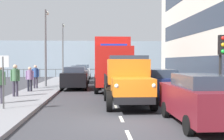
{
  "coord_description": "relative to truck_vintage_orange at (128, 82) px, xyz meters",
  "views": [
    {
      "loc": [
        0.97,
        9.69,
        2.16
      ],
      "look_at": [
        -0.31,
        -11.46,
        1.49
      ],
      "focal_mm": 44.63,
      "sensor_mm": 36.0,
      "label": 1
    }
  ],
  "objects": [
    {
      "name": "ground_plane",
      "position": [
        0.59,
        -5.45,
        -1.18
      ],
      "size": [
        80.0,
        80.0,
        0.0
      ],
      "primitive_type": "plane",
      "color": "#38383D"
    },
    {
      "name": "sidewalk_left",
      "position": [
        -4.21,
        -5.45,
        -1.1
      ],
      "size": [
        2.62,
        35.38,
        0.15
      ],
      "primitive_type": "cube",
      "color": "gray",
      "rests_on": "ground_plane"
    },
    {
      "name": "sidewalk_right",
      "position": [
        5.39,
        -5.45,
        -1.1
      ],
      "size": [
        2.62,
        35.38,
        0.15
      ],
      "primitive_type": "cube",
      "color": "gray",
      "rests_on": "ground_plane"
    },
    {
      "name": "road_centreline_markings",
      "position": [
        0.59,
        -4.83,
        -1.17
      ],
      "size": [
        0.12,
        31.15,
        0.01
      ],
      "color": "silver",
      "rests_on": "ground_plane"
    },
    {
      "name": "sea_horizon",
      "position": [
        0.59,
        -26.14,
        1.32
      ],
      "size": [
        80.0,
        0.8,
        5.0
      ],
      "primitive_type": "cube",
      "color": "#8C9EAD",
      "rests_on": "ground_plane"
    },
    {
      "name": "seawall_railing",
      "position": [
        0.59,
        -22.54,
        -0.26
      ],
      "size": [
        28.08,
        0.08,
        1.2
      ],
      "color": "#4C5156",
      "rests_on": "ground_plane"
    },
    {
      "name": "truck_vintage_orange",
      "position": [
        0.0,
        0.0,
        0.0
      ],
      "size": [
        2.17,
        5.64,
        2.43
      ],
      "color": "black",
      "rests_on": "ground_plane"
    },
    {
      "name": "lorry_cargo_red",
      "position": [
        0.34,
        -7.97,
        0.9
      ],
      "size": [
        2.58,
        8.2,
        3.87
      ],
      "color": "red",
      "rests_on": "ground_plane"
    },
    {
      "name": "car_maroon_kerbside_near",
      "position": [
        -1.95,
        4.04,
        -0.28
      ],
      "size": [
        1.83,
        4.26,
        1.72
      ],
      "color": "maroon",
      "rests_on": "ground_plane"
    },
    {
      "name": "car_navy_kerbside_1",
      "position": [
        -1.95,
        -1.98,
        -0.28
      ],
      "size": [
        1.77,
        4.32,
        1.72
      ],
      "color": "navy",
      "rests_on": "ground_plane"
    },
    {
      "name": "car_black_oppositeside_0",
      "position": [
        3.13,
        -8.54,
        -0.28
      ],
      "size": [
        1.95,
        4.25,
        1.72
      ],
      "color": "black",
      "rests_on": "ground_plane"
    },
    {
      "name": "car_grey_oppositeside_1",
      "position": [
        3.13,
        -14.77,
        -0.28
      ],
      "size": [
        1.91,
        4.38,
        1.72
      ],
      "color": "slate",
      "rests_on": "ground_plane"
    },
    {
      "name": "car_white_oppositeside_2",
      "position": [
        3.13,
        -21.36,
        -0.28
      ],
      "size": [
        1.93,
        4.4,
        1.72
      ],
      "color": "white",
      "rests_on": "ground_plane"
    },
    {
      "name": "pedestrian_in_dark_coat",
      "position": [
        6.08,
        -0.26,
        0.05
      ],
      "size": [
        0.53,
        0.34,
        1.82
      ],
      "color": "#383342",
      "rests_on": "sidewalk_right"
    },
    {
      "name": "pedestrian_by_lamp",
      "position": [
        6.11,
        -2.93,
        0.05
      ],
      "size": [
        0.53,
        0.34,
        1.82
      ],
      "color": "#383342",
      "rests_on": "sidewalk_right"
    },
    {
      "name": "pedestrian_couple_b",
      "position": [
        5.92,
        -5.59,
        -0.07
      ],
      "size": [
        0.53,
        0.34,
        1.64
      ],
      "color": "black",
      "rests_on": "sidewalk_right"
    },
    {
      "name": "pedestrian_near_railing",
      "position": [
        5.99,
        -7.7,
        -0.02
      ],
      "size": [
        0.53,
        0.34,
        1.71
      ],
      "color": "#383342",
      "rests_on": "sidewalk_right"
    },
    {
      "name": "traffic_light_near",
      "position": [
        -4.19,
        0.8,
        1.29
      ],
      "size": [
        0.28,
        0.41,
        3.2
      ],
      "color": "black",
      "rests_on": "sidewalk_left"
    },
    {
      "name": "lamp_post_promenade",
      "position": [
        5.49,
        -9.32,
        2.63
      ],
      "size": [
        0.32,
        1.14,
        6.1
      ],
      "color": "#59595B",
      "rests_on": "sidewalk_right"
    },
    {
      "name": "lamp_post_far",
      "position": [
        5.27,
        -19.11,
        2.74
      ],
      "size": [
        0.32,
        1.14,
        6.31
      ],
      "color": "#59595B",
      "rests_on": "sidewalk_right"
    },
    {
      "name": "street_sign",
      "position": [
        5.45,
        1.21,
        0.5
      ],
      "size": [
        0.5,
        0.07,
        2.25
      ],
      "color": "#4C4C4C",
      "rests_on": "sidewalk_right"
    }
  ]
}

